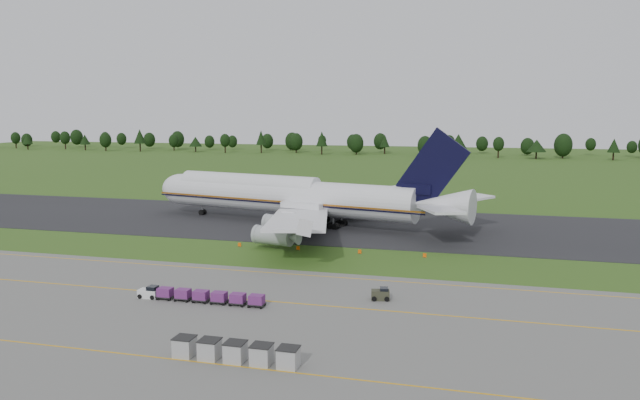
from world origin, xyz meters
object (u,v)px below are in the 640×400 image
(utility_cart, at_px, (380,295))
(edge_markers, at_px, (329,250))
(uld_row, at_px, (235,352))
(aircraft, at_px, (293,196))
(baggage_train, at_px, (199,296))

(utility_cart, height_order, edge_markers, utility_cart)
(uld_row, bearing_deg, aircraft, 103.01)
(edge_markers, bearing_deg, utility_cart, -62.53)
(aircraft, bearing_deg, uld_row, -76.99)
(baggage_train, relative_size, edge_markers, 0.51)
(utility_cart, height_order, uld_row, uld_row)
(aircraft, xyz_separation_m, edge_markers, (12.50, -21.86, -5.09))
(aircraft, relative_size, baggage_train, 4.38)
(aircraft, relative_size, uld_row, 5.91)
(aircraft, height_order, uld_row, aircraft)
(aircraft, xyz_separation_m, uld_row, (15.12, -65.41, -4.42))
(aircraft, distance_m, uld_row, 67.28)
(uld_row, xyz_separation_m, edge_markers, (-2.61, 43.55, -0.67))
(aircraft, bearing_deg, edge_markers, -60.24)
(uld_row, bearing_deg, utility_cart, 66.22)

